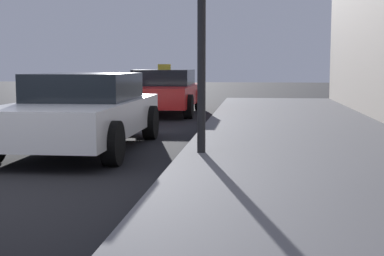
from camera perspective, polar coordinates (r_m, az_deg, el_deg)
sidewalk at (r=5.78m, az=15.61°, el=-7.19°), size 4.00×32.00×0.15m
car_white at (r=9.56m, az=-11.04°, el=1.72°), size 2.00×4.49×1.27m
car_red at (r=16.30m, az=-2.91°, el=3.74°), size 2.02×4.33×1.43m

